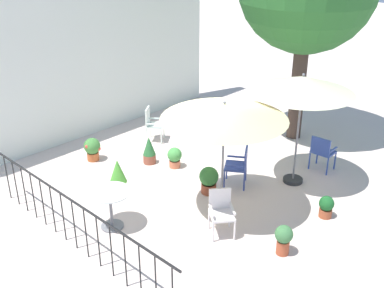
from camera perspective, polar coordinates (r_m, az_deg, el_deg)
ground_plane at (r=10.41m, az=0.36°, el=-5.14°), size 60.00×60.00×0.00m
villa_facade at (r=12.59m, az=-13.94°, el=11.65°), size 8.96×0.30×4.96m
terrace_railing at (r=8.43m, az=-14.26°, el=-8.50°), size 0.03×5.28×1.01m
patio_umbrella_0 at (r=8.62m, az=3.94°, el=3.85°), size 2.38×2.38×2.35m
patio_umbrella_1 at (r=9.95m, az=13.30°, el=6.95°), size 2.16×2.16×2.51m
cafe_table_0 at (r=8.94m, az=-9.90°, el=-7.01°), size 0.79×0.79×0.78m
patio_chair_0 at (r=8.71m, az=3.56°, el=-7.94°), size 0.62×0.63×0.86m
patio_chair_1 at (r=10.26m, az=5.80°, el=-2.43°), size 0.67×0.67×0.89m
patio_chair_2 at (r=12.45m, az=-4.90°, el=2.65°), size 0.62×0.62×0.91m
patio_chair_3 at (r=11.25m, az=15.55°, el=-0.76°), size 0.44×0.51×0.86m
potted_plant_0 at (r=10.18m, az=-9.00°, el=-3.70°), size 0.37×0.37×0.75m
potted_plant_1 at (r=11.66m, az=-12.03°, el=-0.50°), size 0.41×0.40×0.58m
potted_plant_2 at (r=13.31m, az=3.54°, el=3.36°), size 0.29×0.29×0.64m
potted_plant_3 at (r=10.02m, az=2.06°, el=-4.31°), size 0.42×0.42×0.60m
potted_plant_4 at (r=8.41m, az=11.08°, el=-11.16°), size 0.32×0.32×0.57m
potted_plant_5 at (r=11.30m, az=-5.23°, el=-0.74°), size 0.31×0.31×0.69m
potted_plant_6 at (r=11.10m, az=-2.13°, el=-1.57°), size 0.35×0.35×0.50m
potted_plant_7 at (r=9.63m, az=16.01°, el=-7.30°), size 0.30×0.30×0.45m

